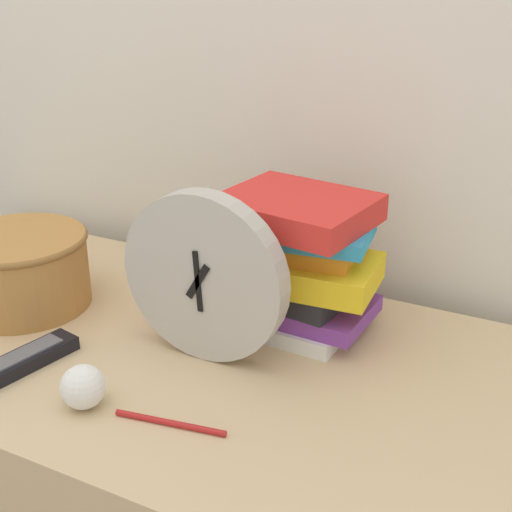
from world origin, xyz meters
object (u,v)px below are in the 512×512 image
(book_stack, at_px, (301,260))
(pen, at_px, (170,423))
(tv_remote, at_px, (18,363))
(crumpled_paper_ball, at_px, (83,387))
(basket, at_px, (20,268))
(desk_clock, at_px, (204,277))

(book_stack, bearing_deg, pen, -97.38)
(book_stack, height_order, pen, book_stack)
(tv_remote, bearing_deg, pen, -2.07)
(pen, bearing_deg, crumpled_paper_ball, -172.46)
(basket, relative_size, crumpled_paper_ball, 3.86)
(book_stack, bearing_deg, basket, -162.46)
(desk_clock, relative_size, crumpled_paper_ball, 4.26)
(desk_clock, xyz_separation_m, pen, (0.05, -0.16, -0.12))
(desk_clock, bearing_deg, book_stack, 58.41)
(crumpled_paper_ball, xyz_separation_m, pen, (0.12, 0.02, -0.03))
(crumpled_paper_ball, distance_m, pen, 0.12)
(crumpled_paper_ball, bearing_deg, desk_clock, 67.58)
(basket, xyz_separation_m, pen, (0.40, -0.17, -0.06))
(desk_clock, bearing_deg, pen, -74.34)
(basket, bearing_deg, book_stack, 17.54)
(desk_clock, xyz_separation_m, crumpled_paper_ball, (-0.07, -0.18, -0.10))
(tv_remote, distance_m, crumpled_paper_ball, 0.14)
(basket, height_order, pen, basket)
(tv_remote, xyz_separation_m, crumpled_paper_ball, (0.14, -0.03, 0.02))
(desk_clock, height_order, crumpled_paper_ball, desk_clock)
(basket, distance_m, crumpled_paper_ball, 0.33)
(desk_clock, distance_m, book_stack, 0.16)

